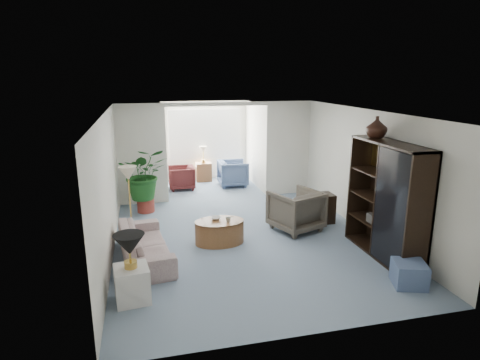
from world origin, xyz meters
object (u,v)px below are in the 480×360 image
object	(u,v)px
ottoman	(409,274)
sofa	(145,244)
end_table	(132,284)
sunroom_chair_blue	(233,173)
table_lamp	(129,245)
plant_pot	(146,205)
coffee_table	(219,232)
floor_lamp	(128,173)
coffee_cup	(228,220)
cabinet_urn	(377,127)
entertainment_cabinet	(387,200)
sunroom_table	(204,172)
framed_picture	(371,152)
coffee_bowl	(216,218)
side_table_dark	(321,208)
wingback_chair	(296,210)
sunroom_chair_maroon	(181,178)

from	to	relation	value
ottoman	sofa	bearing A→B (deg)	154.32
end_table	sunroom_chair_blue	xyz separation A→B (m)	(2.78, 5.81, 0.11)
table_lamp	plant_pot	xyz separation A→B (m)	(0.25, 4.00, -0.71)
end_table	coffee_table	world-z (taller)	end_table
floor_lamp	coffee_cup	world-z (taller)	floor_lamp
cabinet_urn	sunroom_chair_blue	distance (m)	5.35
entertainment_cabinet	sunroom_table	xyz separation A→B (m)	(-2.33, 6.01, -0.74)
table_lamp	sofa	bearing A→B (deg)	81.57
framed_picture	end_table	bearing A→B (deg)	-161.29
coffee_bowl	side_table_dark	bearing A→B (deg)	12.00
cabinet_urn	wingback_chair	bearing A→B (deg)	136.41
cabinet_urn	sunroom_chair_blue	bearing A→B (deg)	108.39
end_table	coffee_cup	bearing A→B (deg)	43.39
cabinet_urn	sofa	bearing A→B (deg)	175.85
ottoman	plant_pot	bearing A→B (deg)	130.56
end_table	cabinet_urn	size ratio (longest dim) A/B	1.33
framed_picture	cabinet_urn	xyz separation A→B (m)	(-0.23, -0.51, 0.55)
framed_picture	ottoman	xyz separation A→B (m)	(-0.46, -2.10, -1.51)
ottoman	end_table	bearing A→B (deg)	172.54
coffee_table	ottoman	xyz separation A→B (m)	(2.53, -2.30, -0.04)
side_table_dark	ottoman	world-z (taller)	side_table_dark
sunroom_table	framed_picture	bearing A→B (deg)	-62.88
entertainment_cabinet	ottoman	xyz separation A→B (m)	(-0.23, -1.09, -0.84)
coffee_table	plant_pot	xyz separation A→B (m)	(-1.35, 2.24, -0.07)
coffee_bowl	sunroom_chair_maroon	size ratio (longest dim) A/B	0.27
floor_lamp	sunroom_chair_blue	bearing A→B (deg)	47.36
entertainment_cabinet	floor_lamp	bearing A→B (deg)	153.68
sunroom_chair_blue	sunroom_table	xyz separation A→B (m)	(-0.75, 0.75, -0.09)
framed_picture	coffee_table	distance (m)	3.34
framed_picture	end_table	world-z (taller)	framed_picture
framed_picture	table_lamp	xyz separation A→B (m)	(-4.59, -1.55, -0.83)
entertainment_cabinet	plant_pot	xyz separation A→B (m)	(-4.11, 3.45, -0.87)
wingback_chair	side_table_dark	xyz separation A→B (m)	(0.70, 0.30, -0.11)
sunroom_chair_maroon	entertainment_cabinet	bearing A→B (deg)	31.51
coffee_bowl	side_table_dark	distance (m)	2.49
sunroom_table	end_table	bearing A→B (deg)	-107.18
end_table	sunroom_chair_blue	world-z (taller)	sunroom_chair_blue
entertainment_cabinet	sunroom_table	world-z (taller)	entertainment_cabinet
wingback_chair	cabinet_urn	world-z (taller)	cabinet_urn
floor_lamp	wingback_chair	xyz separation A→B (m)	(3.34, -0.66, -0.82)
coffee_cup	sunroom_chair_maroon	bearing A→B (deg)	96.54
wingback_chair	plant_pot	xyz separation A→B (m)	(-3.03, 1.92, -0.27)
table_lamp	wingback_chair	size ratio (longest dim) A/B	0.47
coffee_cup	entertainment_cabinet	world-z (taller)	entertainment_cabinet
wingback_chair	sunroom_chair_blue	xyz separation A→B (m)	(-0.51, 3.73, -0.05)
framed_picture	coffee_table	size ratio (longest dim) A/B	0.53
floor_lamp	coffee_bowl	bearing A→B (deg)	-28.54
sofa	sunroom_chair_maroon	bearing A→B (deg)	-20.38
end_table	entertainment_cabinet	xyz separation A→B (m)	(4.36, 0.55, 0.77)
floor_lamp	plant_pot	distance (m)	1.70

